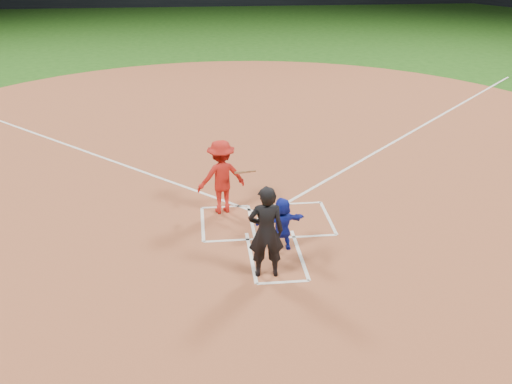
{
  "coord_description": "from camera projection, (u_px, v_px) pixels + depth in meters",
  "views": [
    {
      "loc": [
        -1.63,
        -12.64,
        6.56
      ],
      "look_at": [
        -0.3,
        -0.4,
        1.0
      ],
      "focal_mm": 40.0,
      "sensor_mm": 36.0,
      "label": 1
    }
  ],
  "objects": [
    {
      "name": "catcher",
      "position": [
        282.0,
        224.0,
        12.76
      ],
      "size": [
        1.24,
        0.67,
        1.27
      ],
      "primitive_type": "imported",
      "rotation": [
        0.0,
        0.0,
        3.4
      ],
      "color": "#1423AA",
      "rests_on": "home_plate_dirt"
    },
    {
      "name": "umpire",
      "position": [
        266.0,
        232.0,
        11.63
      ],
      "size": [
        0.75,
        0.5,
        2.03
      ],
      "primitive_type": "imported",
      "rotation": [
        0.0,
        0.0,
        3.12
      ],
      "color": "black",
      "rests_on": "home_plate_dirt"
    },
    {
      "name": "chalk_markings",
      "position": [
        247.0,
        149.0,
        19.09
      ],
      "size": [
        28.35,
        17.32,
        0.01
      ],
      "color": "white",
      "rests_on": "home_plate_dirt"
    },
    {
      "name": "ground",
      "position": [
        266.0,
        221.0,
        14.31
      ],
      "size": [
        120.0,
        120.0,
        0.0
      ],
      "primitive_type": "plane",
      "color": "#1B4A12",
      "rests_on": "ground"
    },
    {
      "name": "home_plate",
      "position": [
        266.0,
        220.0,
        14.3
      ],
      "size": [
        0.6,
        0.6,
        0.02
      ],
      "primitive_type": "cylinder",
      "rotation": [
        0.0,
        0.0,
        3.14
      ],
      "color": "silver",
      "rests_on": "home_plate_dirt"
    },
    {
      "name": "home_plate_dirt",
      "position": [
        245.0,
        142.0,
        19.74
      ],
      "size": [
        28.0,
        28.0,
        0.01
      ],
      "primitive_type": "cylinder",
      "color": "brown",
      "rests_on": "ground"
    },
    {
      "name": "batter_at_plate",
      "position": [
        221.0,
        177.0,
        14.42
      ],
      "size": [
        1.6,
        1.01,
        1.93
      ],
      "color": "#B31A13",
      "rests_on": "home_plate_dirt"
    }
  ]
}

